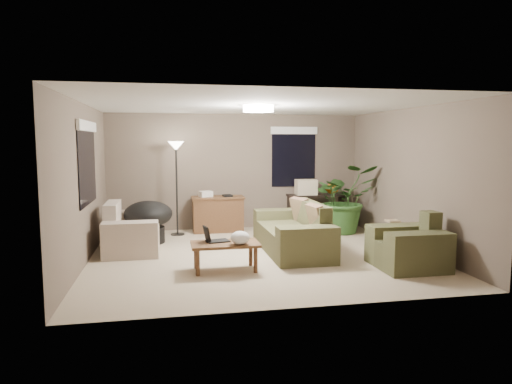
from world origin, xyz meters
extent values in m
plane|color=tan|center=(0.00, 0.00, 0.00)|extent=(5.50, 5.50, 0.00)
plane|color=white|center=(0.00, 0.00, 2.50)|extent=(5.50, 5.50, 0.00)
plane|color=brown|center=(0.00, 2.50, 1.25)|extent=(5.50, 0.00, 5.50)
plane|color=brown|center=(0.00, -2.50, 1.25)|extent=(5.50, 0.00, 5.50)
plane|color=brown|center=(-2.75, 0.00, 1.25)|extent=(0.00, 5.00, 5.00)
plane|color=brown|center=(2.75, 0.00, 1.25)|extent=(0.00, 5.00, 5.00)
cube|color=#4F4F2F|center=(0.63, 0.18, 0.21)|extent=(0.95, 1.48, 0.42)
cube|color=#4C4C2D|center=(1.00, 0.18, 0.64)|extent=(0.22, 1.48, 0.43)
cube|color=brown|center=(0.63, -0.74, 0.30)|extent=(0.95, 0.36, 0.60)
cube|color=brown|center=(0.63, 1.10, 0.30)|extent=(0.95, 0.36, 0.60)
cube|color=#8C7251|center=(0.93, -0.27, 0.65)|extent=(0.29, 0.48, 0.47)
cube|color=#8C7251|center=(0.93, 0.63, 0.65)|extent=(0.36, 0.50, 0.47)
cube|color=beige|center=(-2.10, 0.83, 0.21)|extent=(0.90, 0.88, 0.42)
cube|color=beige|center=(-2.44, 0.83, 0.64)|extent=(0.22, 0.88, 0.43)
cube|color=beige|center=(-2.10, 0.21, 0.30)|extent=(0.90, 0.36, 0.60)
cube|color=beige|center=(-2.10, 1.45, 0.30)|extent=(0.90, 0.36, 0.60)
cube|color=#434429|center=(2.07, -1.18, 0.21)|extent=(0.95, 0.28, 0.42)
cube|color=#4F5130|center=(2.44, -1.18, 0.64)|extent=(0.22, 0.28, 0.43)
cube|color=#48492C|center=(2.07, -1.50, 0.30)|extent=(0.95, 0.36, 0.60)
cube|color=brown|center=(2.07, -0.86, 0.30)|extent=(0.95, 0.36, 0.60)
cube|color=brown|center=(-0.66, -0.81, 0.40)|extent=(1.00, 0.55, 0.04)
cylinder|color=brown|center=(-1.08, -1.01, 0.19)|extent=(0.06, 0.06, 0.38)
cylinder|color=brown|center=(-0.24, -1.01, 0.19)|extent=(0.06, 0.06, 0.38)
cylinder|color=brown|center=(-1.08, -0.61, 0.19)|extent=(0.06, 0.06, 0.38)
cylinder|color=brown|center=(-0.24, -0.61, 0.19)|extent=(0.06, 0.06, 0.38)
cube|color=black|center=(-0.76, -0.71, 0.43)|extent=(0.37, 0.29, 0.02)
cube|color=black|center=(-0.92, -0.71, 0.55)|extent=(0.12, 0.24, 0.22)
ellipsoid|color=white|center=(-0.46, -0.96, 0.52)|extent=(0.34, 0.32, 0.20)
cube|color=brown|center=(-0.45, 2.16, 0.35)|extent=(1.05, 0.45, 0.71)
cube|color=brown|center=(-0.45, 2.16, 0.73)|extent=(1.10, 0.50, 0.04)
cube|color=silver|center=(-0.70, 2.16, 0.81)|extent=(0.30, 0.27, 0.12)
cube|color=black|center=(-0.25, 2.11, 0.77)|extent=(0.21, 0.24, 0.04)
cube|color=black|center=(1.74, 2.14, 0.73)|extent=(1.30, 0.40, 0.04)
cube|color=black|center=(1.14, 2.14, 0.35)|extent=(0.05, 0.38, 0.71)
cube|color=black|center=(2.34, 2.14, 0.35)|extent=(0.05, 0.38, 0.71)
cube|color=black|center=(1.74, 2.14, 0.15)|extent=(1.25, 0.36, 0.03)
ellipsoid|color=orange|center=(2.09, 2.14, 0.87)|extent=(0.36, 0.36, 0.24)
cube|color=beige|center=(1.49, 2.14, 0.92)|extent=(0.46, 0.35, 0.33)
cylinder|color=black|center=(-1.85, 1.33, 0.15)|extent=(0.60, 0.60, 0.30)
ellipsoid|color=black|center=(-1.85, 1.33, 0.55)|extent=(1.00, 1.00, 0.50)
cylinder|color=black|center=(-1.30, 1.97, 0.01)|extent=(0.28, 0.28, 0.02)
cylinder|color=black|center=(-1.30, 1.97, 0.90)|extent=(0.04, 0.04, 1.78)
cone|color=white|center=(-1.30, 1.97, 1.82)|extent=(0.32, 0.32, 0.18)
cylinder|color=white|center=(0.00, 0.00, 2.44)|extent=(0.50, 0.50, 0.10)
imported|color=#2D5923|center=(2.14, 1.54, 0.56)|extent=(1.30, 1.44, 1.12)
cube|color=tan|center=(2.48, 0.08, 0.01)|extent=(0.32, 0.32, 0.03)
cylinder|color=tan|center=(2.48, 0.08, 0.25)|extent=(0.12, 0.12, 0.44)
cube|color=tan|center=(2.48, 0.08, 0.48)|extent=(0.22, 0.22, 0.03)
cube|color=black|center=(-2.73, 0.30, 1.55)|extent=(0.01, 1.50, 1.30)
cube|color=white|center=(-2.71, 0.30, 2.15)|extent=(0.05, 1.56, 0.16)
cube|color=black|center=(1.30, 2.48, 1.55)|extent=(1.00, 0.01, 1.30)
cube|color=white|center=(1.30, 2.46, 2.15)|extent=(1.06, 0.05, 0.16)
camera|label=1|loc=(-1.47, -7.38, 1.91)|focal=32.00mm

